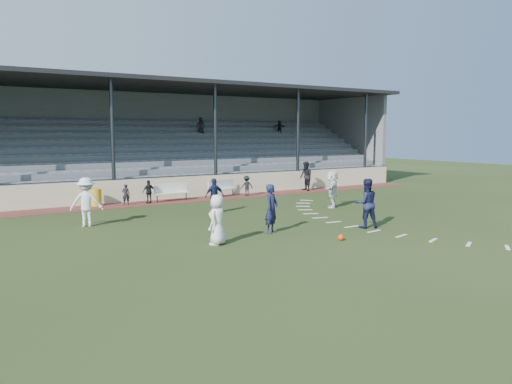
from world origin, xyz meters
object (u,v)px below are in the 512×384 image
bench_right (222,187)px  trash_bin (96,197)px  football (341,237)px  official (306,176)px  player_navy_lead (272,209)px  bench_left (171,190)px  player_white_lead (217,220)px

bench_right → trash_bin: (-7.07, 0.12, -0.14)m
football → official: 14.67m
player_navy_lead → official: official is taller
bench_left → player_white_lead: (-2.81, -10.60, 0.24)m
player_white_lead → bench_left: bearing=-141.1°
bench_left → football: (1.05, -12.30, -0.48)m
bench_left → player_navy_lead: 9.97m
player_white_lead → official: size_ratio=0.90×
trash_bin → football: bearing=-68.6°
trash_bin → player_navy_lead: player_navy_lead is taller
bench_right → trash_bin: 7.07m
trash_bin → football: size_ratio=4.04×
bench_left → official: 9.10m
trash_bin → player_navy_lead: size_ratio=0.48×
bench_left → trash_bin: bearing=172.4°
bench_left → official: (9.10, -0.07, 0.36)m
trash_bin → player_navy_lead: 10.91m
player_navy_lead → official: size_ratio=0.98×
bench_left → player_navy_lead: player_navy_lead is taller
bench_left → bench_right: 3.19m
bench_right → official: size_ratio=1.10×
player_navy_lead → official: bearing=15.7°
bench_left → player_navy_lead: size_ratio=1.12×
bench_left → bench_right: (3.18, 0.19, 0.00)m
bench_right → trash_bin: size_ratio=2.37×
bench_right → player_navy_lead: (-3.41, -10.15, 0.32)m
player_white_lead → player_navy_lead: bearing=157.7°
football → player_navy_lead: player_navy_lead is taller
bench_left → trash_bin: bench_left is taller
trash_bin → official: (12.98, -0.37, 0.50)m
bench_right → player_navy_lead: size_ratio=1.13×
trash_bin → player_white_lead: 10.97m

